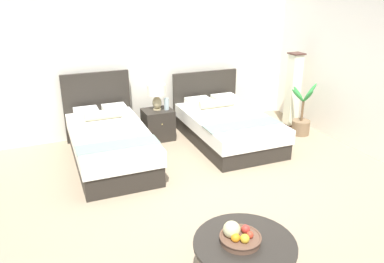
{
  "coord_description": "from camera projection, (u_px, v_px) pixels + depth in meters",
  "views": [
    {
      "loc": [
        -2.02,
        -3.92,
        2.65
      ],
      "look_at": [
        -0.13,
        0.46,
        0.78
      ],
      "focal_mm": 36.02,
      "sensor_mm": 36.0,
      "label": 1
    }
  ],
  "objects": [
    {
      "name": "fruit_bowl",
      "position": [
        239.0,
        236.0,
        3.45
      ],
      "size": [
        0.38,
        0.38,
        0.2
      ],
      "color": "brown",
      "rests_on": "coffee_table"
    },
    {
      "name": "bed_near_corner",
      "position": [
        227.0,
        126.0,
        6.73
      ],
      "size": [
        1.32,
        2.1,
        1.06
      ],
      "color": "#2A2520",
      "rests_on": "ground"
    },
    {
      "name": "floor_lamp_corner",
      "position": [
        293.0,
        90.0,
        7.32
      ],
      "size": [
        0.25,
        0.25,
        1.41
      ],
      "color": "#452A23",
      "rests_on": "ground"
    },
    {
      "name": "coffee_table",
      "position": [
        244.0,
        252.0,
        3.51
      ],
      "size": [
        0.94,
        0.94,
        0.45
      ],
      "color": "#2A2520",
      "rests_on": "ground"
    },
    {
      "name": "vase",
      "position": [
        166.0,
        104.0,
        6.71
      ],
      "size": [
        0.09,
        0.09,
        0.2
      ],
      "color": "#A8BCBE",
      "rests_on": "nightstand"
    },
    {
      "name": "wall_back",
      "position": [
        147.0,
        54.0,
        6.95
      ],
      "size": [
        9.47,
        0.12,
        2.85
      ],
      "primitive_type": "cube",
      "color": "silver",
      "rests_on": "ground"
    },
    {
      "name": "table_lamp",
      "position": [
        157.0,
        93.0,
        6.63
      ],
      "size": [
        0.32,
        0.32,
        0.46
      ],
      "color": "tan",
      "rests_on": "nightstand"
    },
    {
      "name": "potted_palm",
      "position": [
        301.0,
        122.0,
        7.05
      ],
      "size": [
        0.56,
        0.53,
        0.95
      ],
      "color": "brown",
      "rests_on": "ground"
    },
    {
      "name": "wall_side_right",
      "position": [
        375.0,
        66.0,
        5.96
      ],
      "size": [
        0.12,
        4.83,
        2.85
      ],
      "primitive_type": "cube",
      "color": "silver",
      "rests_on": "ground"
    },
    {
      "name": "bed_near_window",
      "position": [
        110.0,
        143.0,
        5.97
      ],
      "size": [
        1.18,
        2.18,
        1.21
      ],
      "color": "#2A2520",
      "rests_on": "ground"
    },
    {
      "name": "ground_plane",
      "position": [
        215.0,
        198.0,
        5.06
      ],
      "size": [
        9.47,
        9.23,
        0.02
      ],
      "primitive_type": "cube",
      "color": "gray"
    },
    {
      "name": "nightstand",
      "position": [
        158.0,
        124.0,
        6.83
      ],
      "size": [
        0.51,
        0.46,
        0.54
      ],
      "color": "#2A2520",
      "rests_on": "ground"
    }
  ]
}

